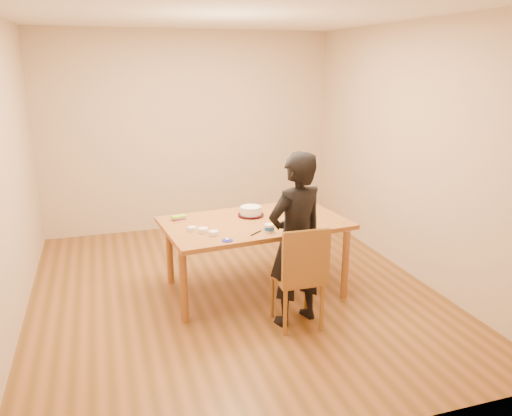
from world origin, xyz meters
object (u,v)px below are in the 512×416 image
object	(u,v)px
dining_table	(254,223)
person	(296,240)
cake_plate	(251,215)
dining_chair	(297,277)
cake	(251,211)

from	to	relation	value
dining_table	person	distance (m)	0.75
cake_plate	person	size ratio (longest dim) A/B	0.17
dining_table	dining_chair	world-z (taller)	dining_table
dining_chair	cake_plate	size ratio (longest dim) A/B	1.47
cake	person	xyz separation A→B (m)	(0.14, -0.90, -0.02)
cake_plate	person	distance (m)	0.91
person	cake_plate	bearing A→B (deg)	-98.30
person	dining_table	bearing A→B (deg)	-95.32
dining_table	cake	bearing A→B (deg)	79.69
dining_table	cake_plate	size ratio (longest dim) A/B	6.63
cake_plate	cake	xyz separation A→B (m)	(0.00, 0.00, 0.05)
dining_table	cake_plate	world-z (taller)	cake_plate
dining_table	person	world-z (taller)	person
dining_table	dining_chair	distance (m)	0.84
dining_chair	person	size ratio (longest dim) A/B	0.25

